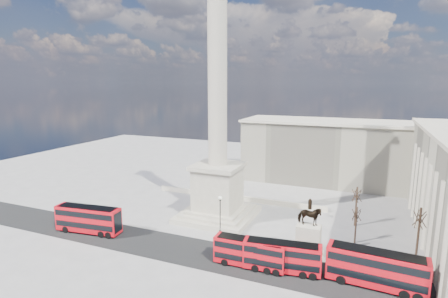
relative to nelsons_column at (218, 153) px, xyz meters
name	(u,v)px	position (x,y,z in m)	size (l,w,h in m)	color
ground	(207,226)	(0.00, -5.00, -12.92)	(180.00, 180.00, 0.00)	#A4A09B
asphalt_road	(209,255)	(5.00, -15.00, -12.91)	(120.00, 9.00, 0.01)	#252525
nelsons_column	(218,153)	(0.00, 0.00, 0.00)	(14.00, 14.00, 49.85)	beige
balustrade_wall	(237,198)	(0.00, 11.00, -12.37)	(40.00, 0.60, 1.10)	beige
building_northeast	(340,152)	(20.00, 35.00, -4.59)	(51.00, 17.00, 16.60)	beige
red_bus_a	(89,219)	(-18.19, -15.66, -10.38)	(12.18, 4.11, 4.84)	red
red_bus_b	(250,252)	(12.01, -15.90, -10.69)	(10.49, 2.64, 4.24)	red
red_bus_c	(282,256)	(16.61, -15.40, -10.62)	(11.04, 3.77, 4.39)	red
red_bus_d	(377,269)	(28.78, -14.50, -10.30)	(12.44, 3.59, 4.98)	red
victorian_lamp	(220,212)	(3.47, -6.95, -8.87)	(0.59, 0.59, 6.88)	black
equestrian_statue	(308,236)	(19.21, -9.30, -9.67)	(4.49, 3.37, 9.22)	beige
bare_tree_near	(420,217)	(34.50, -4.49, -6.05)	(1.99, 1.99, 8.72)	#332319
bare_tree_mid	(357,213)	(25.74, -1.79, -7.73)	(1.74, 1.74, 6.59)	#332319
bare_tree_far	(357,194)	(25.45, 5.84, -6.70)	(1.93, 1.93, 7.89)	#332319
pedestrian_walking	(283,252)	(15.86, -11.50, -11.94)	(0.71, 0.47, 1.95)	#232924
pedestrian_standing	(336,254)	(23.33, -8.97, -12.05)	(0.84, 0.65, 1.72)	#232924
pedestrian_crossing	(317,244)	(20.19, -6.46, -12.01)	(1.06, 0.44, 1.81)	#232924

